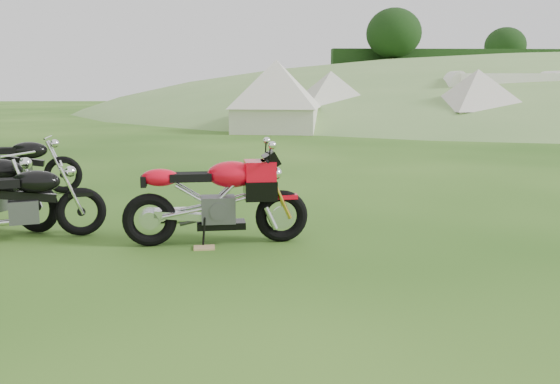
{
  "coord_description": "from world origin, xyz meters",
  "views": [
    {
      "loc": [
        -0.08,
        -5.66,
        1.96
      ],
      "look_at": [
        0.23,
        0.4,
        0.89
      ],
      "focal_mm": 40.0,
      "sensor_mm": 36.0,
      "label": 1
    }
  ],
  "objects_px": {
    "tent_right": "(477,100)",
    "plywood_board": "(204,248)",
    "caravan": "(502,100)",
    "tent_mid": "(331,98)",
    "tent_left": "(276,97)",
    "sport_motorcycle": "(216,192)",
    "vintage_moto_d": "(18,164)",
    "vintage_moto_b": "(21,200)"
  },
  "relations": [
    {
      "from": "vintage_moto_b",
      "to": "tent_right",
      "type": "relative_size",
      "value": 0.67
    },
    {
      "from": "sport_motorcycle",
      "to": "vintage_moto_b",
      "type": "bearing_deg",
      "value": 169.14
    },
    {
      "from": "plywood_board",
      "to": "vintage_moto_b",
      "type": "distance_m",
      "value": 2.38
    },
    {
      "from": "vintage_moto_d",
      "to": "tent_left",
      "type": "relative_size",
      "value": 0.65
    },
    {
      "from": "tent_right",
      "to": "caravan",
      "type": "xyz_separation_m",
      "value": [
        2.1,
        2.66,
        -0.08
      ]
    },
    {
      "from": "sport_motorcycle",
      "to": "tent_left",
      "type": "height_order",
      "value": "tent_left"
    },
    {
      "from": "sport_motorcycle",
      "to": "tent_mid",
      "type": "height_order",
      "value": "tent_mid"
    },
    {
      "from": "plywood_board",
      "to": "tent_right",
      "type": "bearing_deg",
      "value": 60.66
    },
    {
      "from": "vintage_moto_d",
      "to": "tent_mid",
      "type": "height_order",
      "value": "tent_mid"
    },
    {
      "from": "vintage_moto_b",
      "to": "vintage_moto_d",
      "type": "relative_size",
      "value": 0.95
    },
    {
      "from": "vintage_moto_b",
      "to": "tent_mid",
      "type": "xyz_separation_m",
      "value": [
        6.43,
        19.67,
        0.74
      ]
    },
    {
      "from": "plywood_board",
      "to": "tent_right",
      "type": "relative_size",
      "value": 0.09
    },
    {
      "from": "tent_mid",
      "to": "tent_right",
      "type": "xyz_separation_m",
      "value": [
        5.26,
        -3.4,
        0.01
      ]
    },
    {
      "from": "vintage_moto_d",
      "to": "caravan",
      "type": "height_order",
      "value": "caravan"
    },
    {
      "from": "sport_motorcycle",
      "to": "caravan",
      "type": "distance_m",
      "value": 22.3
    },
    {
      "from": "plywood_board",
      "to": "caravan",
      "type": "relative_size",
      "value": 0.05
    },
    {
      "from": "sport_motorcycle",
      "to": "vintage_moto_d",
      "type": "xyz_separation_m",
      "value": [
        -3.63,
        3.56,
        -0.1
      ]
    },
    {
      "from": "tent_mid",
      "to": "caravan",
      "type": "distance_m",
      "value": 7.4
    },
    {
      "from": "vintage_moto_d",
      "to": "tent_right",
      "type": "bearing_deg",
      "value": 38.69
    },
    {
      "from": "plywood_board",
      "to": "tent_left",
      "type": "relative_size",
      "value": 0.08
    },
    {
      "from": "vintage_moto_d",
      "to": "plywood_board",
      "type": "bearing_deg",
      "value": -53.83
    },
    {
      "from": "sport_motorcycle",
      "to": "tent_right",
      "type": "distance_m",
      "value": 18.95
    },
    {
      "from": "tent_right",
      "to": "tent_mid",
      "type": "bearing_deg",
      "value": 138.46
    },
    {
      "from": "tent_right",
      "to": "plywood_board",
      "type": "bearing_deg",
      "value": -128.02
    },
    {
      "from": "sport_motorcycle",
      "to": "vintage_moto_d",
      "type": "distance_m",
      "value": 5.08
    },
    {
      "from": "tent_mid",
      "to": "caravan",
      "type": "xyz_separation_m",
      "value": [
        7.36,
        -0.74,
        -0.07
      ]
    },
    {
      "from": "sport_motorcycle",
      "to": "plywood_board",
      "type": "bearing_deg",
      "value": -126.87
    },
    {
      "from": "plywood_board",
      "to": "sport_motorcycle",
      "type": "bearing_deg",
      "value": 58.07
    },
    {
      "from": "tent_mid",
      "to": "tent_right",
      "type": "relative_size",
      "value": 0.99
    },
    {
      "from": "vintage_moto_b",
      "to": "vintage_moto_d",
      "type": "height_order",
      "value": "vintage_moto_d"
    },
    {
      "from": "vintage_moto_b",
      "to": "vintage_moto_d",
      "type": "distance_m",
      "value": 3.52
    },
    {
      "from": "tent_left",
      "to": "plywood_board",
      "type": "bearing_deg",
      "value": -85.23
    },
    {
      "from": "plywood_board",
      "to": "tent_left",
      "type": "bearing_deg",
      "value": 84.6
    },
    {
      "from": "plywood_board",
      "to": "tent_left",
      "type": "xyz_separation_m",
      "value": [
        1.65,
        17.49,
        1.36
      ]
    },
    {
      "from": "caravan",
      "to": "plywood_board",
      "type": "bearing_deg",
      "value": -114.41
    },
    {
      "from": "sport_motorcycle",
      "to": "vintage_moto_b",
      "type": "distance_m",
      "value": 2.43
    },
    {
      "from": "vintage_moto_d",
      "to": "tent_mid",
      "type": "xyz_separation_m",
      "value": [
        7.64,
        16.36,
        0.71
      ]
    },
    {
      "from": "vintage_moto_d",
      "to": "tent_mid",
      "type": "bearing_deg",
      "value": 58.53
    },
    {
      "from": "sport_motorcycle",
      "to": "vintage_moto_b",
      "type": "height_order",
      "value": "sport_motorcycle"
    },
    {
      "from": "sport_motorcycle",
      "to": "vintage_moto_d",
      "type": "height_order",
      "value": "sport_motorcycle"
    },
    {
      "from": "vintage_moto_b",
      "to": "caravan",
      "type": "height_order",
      "value": "caravan"
    },
    {
      "from": "vintage_moto_d",
      "to": "tent_left",
      "type": "bearing_deg",
      "value": 63.01
    }
  ]
}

